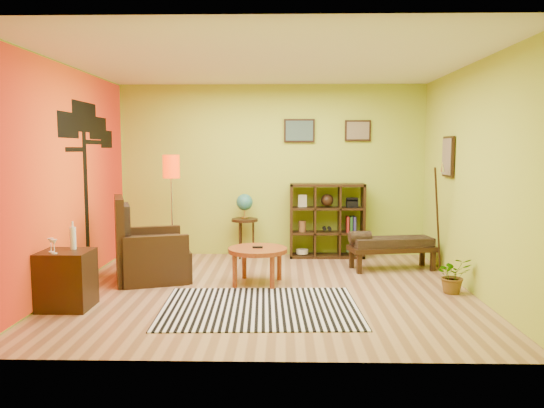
{
  "coord_description": "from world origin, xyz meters",
  "views": [
    {
      "loc": [
        0.2,
        -6.48,
        1.76
      ],
      "look_at": [
        0.05,
        0.3,
        1.05
      ],
      "focal_mm": 35.0,
      "sensor_mm": 36.0,
      "label": 1
    }
  ],
  "objects_px": {
    "side_cabinet": "(66,279)",
    "bench": "(390,245)",
    "floor_lamp": "(171,177)",
    "cube_shelf": "(328,221)",
    "coffee_table": "(258,253)",
    "armchair": "(147,255)",
    "globe_table": "(245,210)",
    "potted_plant": "(453,279)"
  },
  "relations": [
    {
      "from": "coffee_table",
      "to": "cube_shelf",
      "type": "height_order",
      "value": "cube_shelf"
    },
    {
      "from": "floor_lamp",
      "to": "side_cabinet",
      "type": "bearing_deg",
      "value": -109.57
    },
    {
      "from": "cube_shelf",
      "to": "bench",
      "type": "relative_size",
      "value": 0.92
    },
    {
      "from": "cube_shelf",
      "to": "armchair",
      "type": "bearing_deg",
      "value": -148.77
    },
    {
      "from": "armchair",
      "to": "potted_plant",
      "type": "xyz_separation_m",
      "value": [
        3.91,
        -0.58,
        -0.17
      ]
    },
    {
      "from": "potted_plant",
      "to": "side_cabinet",
      "type": "bearing_deg",
      "value": -170.93
    },
    {
      "from": "floor_lamp",
      "to": "globe_table",
      "type": "height_order",
      "value": "floor_lamp"
    },
    {
      "from": "coffee_table",
      "to": "globe_table",
      "type": "xyz_separation_m",
      "value": [
        -0.29,
        1.65,
        0.38
      ]
    },
    {
      "from": "coffee_table",
      "to": "bench",
      "type": "xyz_separation_m",
      "value": [
        1.88,
        0.85,
        -0.04
      ]
    },
    {
      "from": "potted_plant",
      "to": "floor_lamp",
      "type": "bearing_deg",
      "value": 159.76
    },
    {
      "from": "coffee_table",
      "to": "cube_shelf",
      "type": "bearing_deg",
      "value": 58.59
    },
    {
      "from": "globe_table",
      "to": "bench",
      "type": "bearing_deg",
      "value": -20.24
    },
    {
      "from": "floor_lamp",
      "to": "globe_table",
      "type": "bearing_deg",
      "value": 33.47
    },
    {
      "from": "floor_lamp",
      "to": "cube_shelf",
      "type": "distance_m",
      "value": 2.6
    },
    {
      "from": "floor_lamp",
      "to": "globe_table",
      "type": "xyz_separation_m",
      "value": [
        1.03,
        0.68,
        -0.56
      ]
    },
    {
      "from": "side_cabinet",
      "to": "globe_table",
      "type": "xyz_separation_m",
      "value": [
        1.77,
        2.77,
        0.46
      ]
    },
    {
      "from": "coffee_table",
      "to": "bench",
      "type": "bearing_deg",
      "value": 24.3
    },
    {
      "from": "side_cabinet",
      "to": "floor_lamp",
      "type": "bearing_deg",
      "value": 70.43
    },
    {
      "from": "side_cabinet",
      "to": "potted_plant",
      "type": "relative_size",
      "value": 2.13
    },
    {
      "from": "globe_table",
      "to": "potted_plant",
      "type": "bearing_deg",
      "value": -37.23
    },
    {
      "from": "cube_shelf",
      "to": "floor_lamp",
      "type": "bearing_deg",
      "value": -162.4
    },
    {
      "from": "armchair",
      "to": "potted_plant",
      "type": "height_order",
      "value": "armchair"
    },
    {
      "from": "globe_table",
      "to": "bench",
      "type": "xyz_separation_m",
      "value": [
        2.17,
        -0.8,
        -0.42
      ]
    },
    {
      "from": "floor_lamp",
      "to": "cube_shelf",
      "type": "xyz_separation_m",
      "value": [
        2.37,
        0.75,
        -0.75
      ]
    },
    {
      "from": "armchair",
      "to": "floor_lamp",
      "type": "bearing_deg",
      "value": 77.46
    },
    {
      "from": "armchair",
      "to": "floor_lamp",
      "type": "distance_m",
      "value": 1.29
    },
    {
      "from": "coffee_table",
      "to": "side_cabinet",
      "type": "xyz_separation_m",
      "value": [
        -2.06,
        -1.11,
        -0.08
      ]
    },
    {
      "from": "coffee_table",
      "to": "side_cabinet",
      "type": "distance_m",
      "value": 2.34
    },
    {
      "from": "side_cabinet",
      "to": "cube_shelf",
      "type": "relative_size",
      "value": 0.8
    },
    {
      "from": "floor_lamp",
      "to": "globe_table",
      "type": "relative_size",
      "value": 1.61
    },
    {
      "from": "cube_shelf",
      "to": "potted_plant",
      "type": "distance_m",
      "value": 2.56
    },
    {
      "from": "armchair",
      "to": "cube_shelf",
      "type": "height_order",
      "value": "cube_shelf"
    },
    {
      "from": "floor_lamp",
      "to": "armchair",
      "type": "bearing_deg",
      "value": -102.54
    },
    {
      "from": "bench",
      "to": "floor_lamp",
      "type": "bearing_deg",
      "value": 177.8
    },
    {
      "from": "side_cabinet",
      "to": "bench",
      "type": "bearing_deg",
      "value": 26.49
    },
    {
      "from": "bench",
      "to": "coffee_table",
      "type": "bearing_deg",
      "value": -155.7
    },
    {
      "from": "armchair",
      "to": "side_cabinet",
      "type": "distance_m",
      "value": 1.41
    },
    {
      "from": "armchair",
      "to": "cube_shelf",
      "type": "distance_m",
      "value": 2.99
    },
    {
      "from": "side_cabinet",
      "to": "bench",
      "type": "height_order",
      "value": "side_cabinet"
    },
    {
      "from": "armchair",
      "to": "bench",
      "type": "height_order",
      "value": "armchair"
    },
    {
      "from": "armchair",
      "to": "globe_table",
      "type": "xyz_separation_m",
      "value": [
        1.2,
        1.47,
        0.44
      ]
    },
    {
      "from": "side_cabinet",
      "to": "bench",
      "type": "distance_m",
      "value": 4.41
    }
  ]
}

